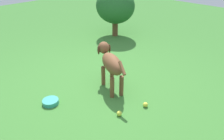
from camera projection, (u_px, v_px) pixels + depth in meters
ground at (98, 85)px, 3.46m from camera, size 14.00×14.00×0.00m
dog at (111, 63)px, 3.21m from camera, size 0.88×0.47×0.64m
tennis_ball_0 at (145, 105)px, 2.97m from camera, size 0.07×0.07×0.07m
tennis_ball_1 at (119, 113)px, 2.81m from camera, size 0.07×0.07×0.07m
water_bowl at (51, 102)px, 3.03m from camera, size 0.22×0.22×0.06m
shrub_far at (115, 6)px, 5.20m from camera, size 0.95×0.86×1.13m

